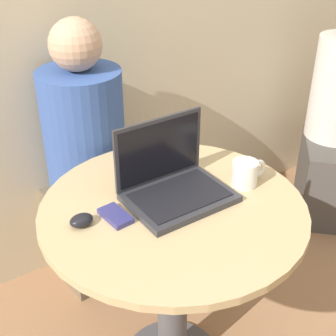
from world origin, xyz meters
TOP-DOWN VIEW (x-y plane):
  - round_table at (0.00, 0.00)m, footprint 0.81×0.81m
  - laptop at (0.03, 0.05)m, footprint 0.31×0.23m
  - cell_phone at (-0.18, 0.04)m, footprint 0.07×0.11m
  - computer_mouse at (-0.27, 0.06)m, footprint 0.07×0.05m
  - coffee_cup at (0.26, -0.03)m, footprint 0.13×0.08m
  - person_seated at (-0.02, 0.65)m, footprint 0.34×0.50m
  - person_background at (1.29, 0.39)m, footprint 0.50×0.51m

SIDE VIEW (x-z plane):
  - person_background at x=1.29m, z-range -0.09..1.04m
  - person_seated at x=-0.02m, z-range -0.09..1.08m
  - round_table at x=0.00m, z-range 0.18..0.91m
  - cell_phone at x=-0.18m, z-range 0.73..0.75m
  - computer_mouse at x=-0.27m, z-range 0.73..0.76m
  - coffee_cup at x=0.26m, z-range 0.73..0.81m
  - laptop at x=0.03m, z-range 0.66..0.90m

